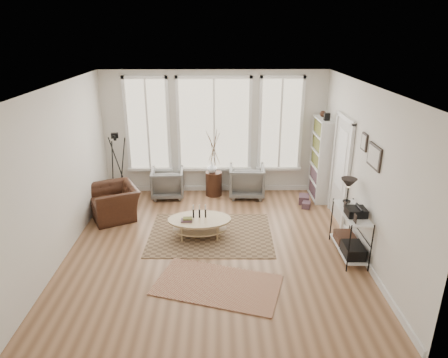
{
  "coord_description": "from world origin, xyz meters",
  "views": [
    {
      "loc": [
        0.11,
        -6.42,
        3.76
      ],
      "look_at": [
        0.2,
        0.6,
        1.1
      ],
      "focal_mm": 32.0,
      "sensor_mm": 36.0,
      "label": 1
    }
  ],
  "objects_px": {
    "low_shelf": "(350,228)",
    "armchair_left": "(168,183)",
    "accent_chair": "(114,202)",
    "bookcase": "(321,159)",
    "armchair_right": "(247,181)",
    "coffee_table": "(199,223)",
    "side_table": "(214,164)"
  },
  "relations": [
    {
      "from": "side_table",
      "to": "low_shelf",
      "type": "bearing_deg",
      "value": -48.67
    },
    {
      "from": "low_shelf",
      "to": "side_table",
      "type": "distance_m",
      "value": 3.64
    },
    {
      "from": "low_shelf",
      "to": "armchair_left",
      "type": "relative_size",
      "value": 1.73
    },
    {
      "from": "armchair_left",
      "to": "accent_chair",
      "type": "distance_m",
      "value": 1.46
    },
    {
      "from": "low_shelf",
      "to": "side_table",
      "type": "height_order",
      "value": "side_table"
    },
    {
      "from": "low_shelf",
      "to": "armchair_left",
      "type": "bearing_deg",
      "value": 142.8
    },
    {
      "from": "bookcase",
      "to": "side_table",
      "type": "height_order",
      "value": "bookcase"
    },
    {
      "from": "low_shelf",
      "to": "bookcase",
      "type": "bearing_deg",
      "value": 88.72
    },
    {
      "from": "accent_chair",
      "to": "bookcase",
      "type": "bearing_deg",
      "value": 74.41
    },
    {
      "from": "armchair_left",
      "to": "armchair_right",
      "type": "relative_size",
      "value": 0.91
    },
    {
      "from": "armchair_right",
      "to": "accent_chair",
      "type": "height_order",
      "value": "armchair_right"
    },
    {
      "from": "bookcase",
      "to": "armchair_left",
      "type": "distance_m",
      "value": 3.6
    },
    {
      "from": "side_table",
      "to": "accent_chair",
      "type": "xyz_separation_m",
      "value": [
        -2.08,
        -1.15,
        -0.44
      ]
    },
    {
      "from": "low_shelf",
      "to": "accent_chair",
      "type": "bearing_deg",
      "value": 160.6
    },
    {
      "from": "armchair_left",
      "to": "side_table",
      "type": "height_order",
      "value": "side_table"
    },
    {
      "from": "low_shelf",
      "to": "coffee_table",
      "type": "distance_m",
      "value": 2.75
    },
    {
      "from": "bookcase",
      "to": "accent_chair",
      "type": "relative_size",
      "value": 2.0
    },
    {
      "from": "armchair_left",
      "to": "coffee_table",
      "type": "bearing_deg",
      "value": 109.42
    },
    {
      "from": "side_table",
      "to": "accent_chair",
      "type": "relative_size",
      "value": 1.57
    },
    {
      "from": "armchair_left",
      "to": "low_shelf",
      "type": "bearing_deg",
      "value": 139.37
    },
    {
      "from": "armchair_right",
      "to": "side_table",
      "type": "distance_m",
      "value": 0.88
    },
    {
      "from": "armchair_left",
      "to": "armchair_right",
      "type": "xyz_separation_m",
      "value": [
        1.87,
        0.03,
        0.03
      ]
    },
    {
      "from": "bookcase",
      "to": "coffee_table",
      "type": "distance_m",
      "value": 3.35
    },
    {
      "from": "bookcase",
      "to": "coffee_table",
      "type": "bearing_deg",
      "value": -145.77
    },
    {
      "from": "low_shelf",
      "to": "armchair_left",
      "type": "distance_m",
      "value": 4.38
    },
    {
      "from": "armchair_right",
      "to": "coffee_table",
      "type": "bearing_deg",
      "value": 65.1
    },
    {
      "from": "coffee_table",
      "to": "armchair_left",
      "type": "distance_m",
      "value": 2.14
    },
    {
      "from": "bookcase",
      "to": "armchair_left",
      "type": "bearing_deg",
      "value": 177.98
    },
    {
      "from": "bookcase",
      "to": "low_shelf",
      "type": "height_order",
      "value": "bookcase"
    },
    {
      "from": "low_shelf",
      "to": "coffee_table",
      "type": "xyz_separation_m",
      "value": [
        -2.65,
        0.68,
        -0.22
      ]
    },
    {
      "from": "coffee_table",
      "to": "accent_chair",
      "type": "relative_size",
      "value": 1.18
    },
    {
      "from": "coffee_table",
      "to": "side_table",
      "type": "relative_size",
      "value": 0.75
    }
  ]
}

